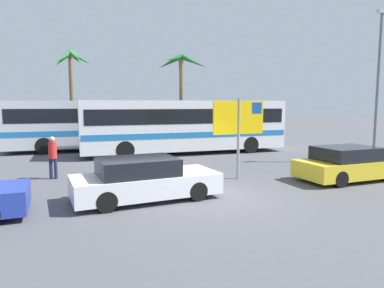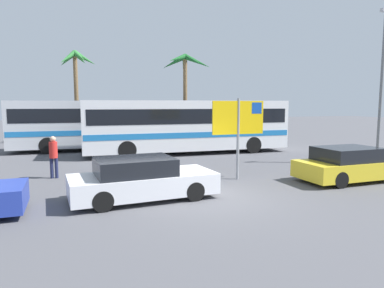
{
  "view_description": "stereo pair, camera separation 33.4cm",
  "coord_description": "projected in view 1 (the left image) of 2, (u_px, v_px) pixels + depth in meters",
  "views": [
    {
      "loc": [
        -4.11,
        -9.92,
        2.99
      ],
      "look_at": [
        0.62,
        3.83,
        1.3
      ],
      "focal_mm": 32.47,
      "sensor_mm": 36.0,
      "label": 1
    },
    {
      "loc": [
        -3.79,
        -10.02,
        2.99
      ],
      "look_at": [
        0.62,
        3.83,
        1.3
      ],
      "focal_mm": 32.47,
      "sensor_mm": 36.0,
      "label": 2
    }
  ],
  "objects": [
    {
      "name": "palm_tree_seaside",
      "position": [
        72.0,
        70.0,
        26.5
      ],
      "size": [
        2.98,
        3.17,
        7.07
      ],
      "color": "brown",
      "rests_on": "ground"
    },
    {
      "name": "car_yellow",
      "position": [
        350.0,
        164.0,
        13.64
      ],
      "size": [
        4.45,
        2.05,
        1.32
      ],
      "rotation": [
        0.0,
        0.0,
        0.04
      ],
      "color": "yellow",
      "rests_on": "ground"
    },
    {
      "name": "lamp_post_left_side",
      "position": [
        378.0,
        81.0,
        17.27
      ],
      "size": [
        0.56,
        0.2,
        7.53
      ],
      "color": "slate",
      "rests_on": "ground"
    },
    {
      "name": "palm_tree_inland",
      "position": [
        181.0,
        71.0,
        27.15
      ],
      "size": [
        3.87,
        3.98,
        6.87
      ],
      "color": "brown",
      "rests_on": "ground"
    },
    {
      "name": "car_white",
      "position": [
        144.0,
        179.0,
        10.83
      ],
      "size": [
        4.66,
        2.31,
        1.32
      ],
      "rotation": [
        0.0,
        0.0,
        0.1
      ],
      "color": "silver",
      "rests_on": "ground"
    },
    {
      "name": "ferry_sign",
      "position": [
        240.0,
        121.0,
        13.64
      ],
      "size": [
        2.2,
        0.15,
        3.2
      ],
      "rotation": [
        0.0,
        0.0,
        0.04
      ],
      "color": "gray",
      "rests_on": "ground"
    },
    {
      "name": "bus_rear_coach",
      "position": [
        107.0,
        122.0,
        22.72
      ],
      "size": [
        12.23,
        2.64,
        3.17
      ],
      "color": "silver",
      "rests_on": "ground"
    },
    {
      "name": "ground",
      "position": [
        213.0,
        199.0,
        10.99
      ],
      "size": [
        120.0,
        120.0,
        0.0
      ],
      "primitive_type": "plane",
      "color": "#4C4C51"
    },
    {
      "name": "bus_front_coach",
      "position": [
        185.0,
        124.0,
        20.88
      ],
      "size": [
        12.23,
        2.64,
        3.17
      ],
      "color": "white",
      "rests_on": "ground"
    },
    {
      "name": "pedestrian_by_bus",
      "position": [
        53.0,
        154.0,
        13.78
      ],
      "size": [
        0.32,
        0.32,
        1.7
      ],
      "rotation": [
        0.0,
        0.0,
        4.61
      ],
      "color": "#1E2347",
      "rests_on": "ground"
    }
  ]
}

